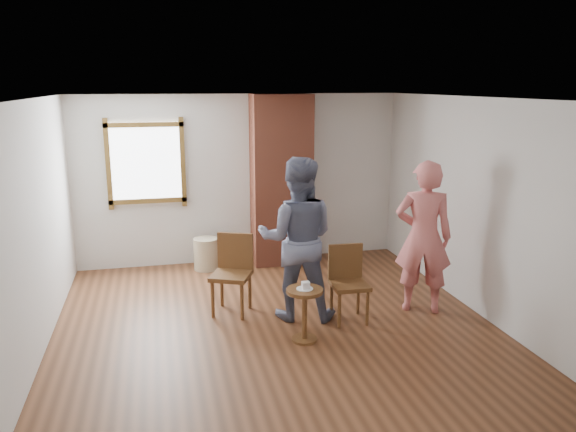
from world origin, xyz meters
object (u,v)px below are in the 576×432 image
Objects in this scene: side_table at (305,306)px; person_pink at (423,237)px; dining_chair_right at (348,279)px; man at (297,239)px; stoneware_crock at (206,254)px; dining_chair_left at (233,269)px.

side_table is 0.32× the size of person_pink.
dining_chair_right is 0.76m from man.
man is at bearing -65.84° from stoneware_crock.
stoneware_crock is 0.26× the size of person_pink.
man is 1.03× the size of person_pink.
man is at bearing 161.76° from dining_chair_right.
man is (-0.57, 0.21, 0.47)m from dining_chair_right.
stoneware_crock is 0.25× the size of man.
man is (0.72, -0.35, 0.43)m from dining_chair_left.
dining_chair_left is 0.51× the size of person_pink.
man reaches higher than side_table.
person_pink is (2.44, -2.19, 0.70)m from stoneware_crock.
side_table is 1.78m from person_pink.
side_table is (-0.65, -0.46, -0.10)m from dining_chair_right.
man reaches higher than dining_chair_left.
person_pink is (1.54, -0.17, -0.03)m from man.
dining_chair_left is (0.18, -1.67, 0.30)m from stoneware_crock.
man is at bearing 82.77° from side_table.
stoneware_crock is at bearing 125.46° from dining_chair_right.
dining_chair_right is 1.49× the size of side_table.
man is at bearing 16.71° from person_pink.
dining_chair_right is 1.06m from person_pink.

